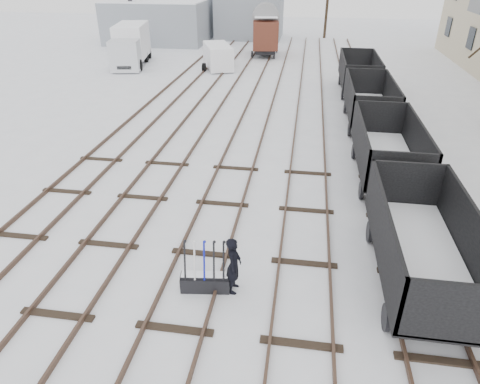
% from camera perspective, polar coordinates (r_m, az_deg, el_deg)
% --- Properties ---
extents(ground, '(120.00, 120.00, 0.00)m').
position_cam_1_polar(ground, '(12.98, -4.92, -8.27)').
color(ground, white).
rests_on(ground, ground).
extents(tracks, '(13.90, 52.00, 0.16)m').
position_cam_1_polar(tracks, '(25.08, 2.32, 10.76)').
color(tracks, black).
rests_on(tracks, ground).
extents(shed_left, '(10.00, 8.00, 4.10)m').
position_cam_1_polar(shed_left, '(48.97, -10.65, 21.52)').
color(shed_left, gray).
rests_on(shed_left, ground).
extents(shed_right, '(7.00, 6.00, 4.50)m').
position_cam_1_polar(shed_right, '(50.79, 1.33, 22.42)').
color(shed_right, gray).
rests_on(shed_right, ground).
extents(ground_frame, '(1.34, 0.58, 1.49)m').
position_cam_1_polar(ground_frame, '(11.59, -4.65, -11.72)').
color(ground_frame, black).
rests_on(ground_frame, ground).
extents(worker, '(0.39, 0.60, 1.63)m').
position_cam_1_polar(worker, '(11.21, -0.85, -9.75)').
color(worker, black).
rests_on(worker, ground).
extents(freight_wagon_a, '(2.28, 5.70, 2.33)m').
position_cam_1_polar(freight_wagon_a, '(12.35, 22.96, -7.86)').
color(freight_wagon_a, black).
rests_on(freight_wagon_a, ground).
extents(freight_wagon_b, '(2.28, 5.70, 2.33)m').
position_cam_1_polar(freight_wagon_b, '(17.83, 18.90, 4.33)').
color(freight_wagon_b, black).
rests_on(freight_wagon_b, ground).
extents(freight_wagon_c, '(2.28, 5.70, 2.33)m').
position_cam_1_polar(freight_wagon_c, '(23.77, 16.77, 10.62)').
color(freight_wagon_c, black).
rests_on(freight_wagon_c, ground).
extents(freight_wagon_d, '(2.28, 5.70, 2.33)m').
position_cam_1_polar(freight_wagon_d, '(29.90, 15.47, 14.36)').
color(freight_wagon_d, black).
rests_on(freight_wagon_d, ground).
extents(box_van_wagon, '(2.91, 4.75, 3.43)m').
position_cam_1_polar(box_van_wagon, '(40.81, 3.39, 20.49)').
color(box_van_wagon, black).
rests_on(box_van_wagon, ground).
extents(lorry, '(3.13, 7.13, 3.12)m').
position_cam_1_polar(lorry, '(37.95, -14.41, 18.49)').
color(lorry, black).
rests_on(lorry, ground).
extents(panel_van, '(3.19, 4.57, 1.85)m').
position_cam_1_polar(panel_van, '(35.76, -2.96, 17.66)').
color(panel_van, white).
rests_on(panel_van, ground).
extents(crane, '(2.15, 5.24, 8.77)m').
position_cam_1_polar(crane, '(47.59, -14.07, 21.30)').
color(crane, '#2C2D31').
rests_on(crane, ground).
extents(tree_far_left, '(0.30, 0.30, 6.70)m').
position_cam_1_polar(tree_far_left, '(52.75, 0.84, 23.86)').
color(tree_far_left, black).
rests_on(tree_far_left, ground).
extents(tree_far_right, '(0.30, 0.30, 7.44)m').
position_cam_1_polar(tree_far_right, '(51.18, 11.58, 23.62)').
color(tree_far_right, black).
rests_on(tree_far_right, ground).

